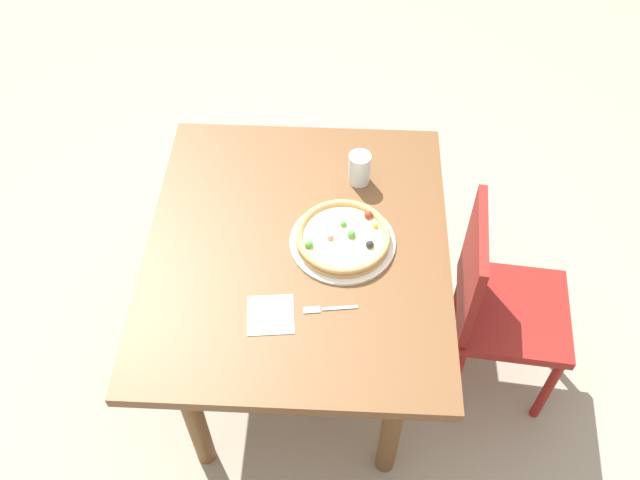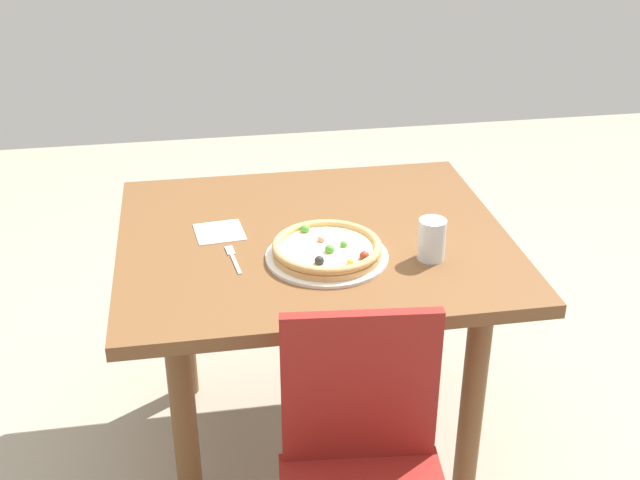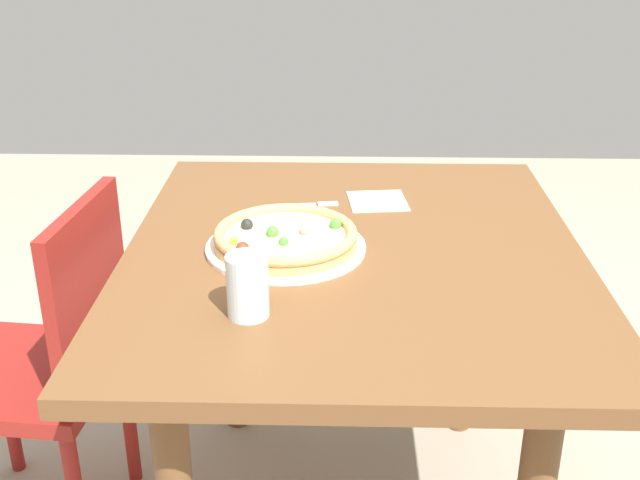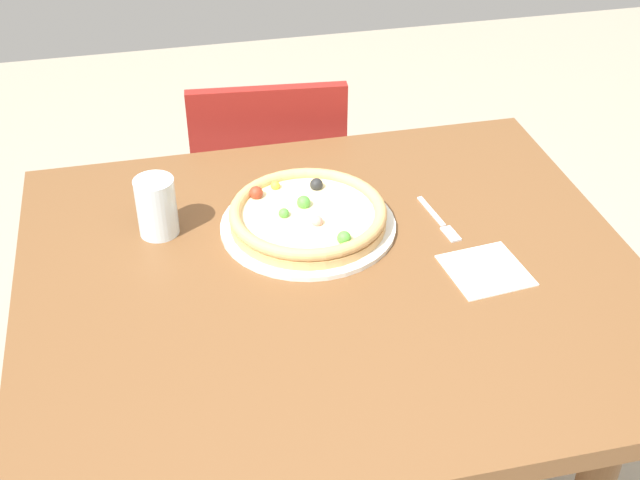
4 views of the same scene
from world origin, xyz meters
The scene contains 7 objects.
dining_table centered at (0.00, 0.00, 0.66)m, with size 1.14×0.99×0.78m.
chair_near centered at (0.01, -0.71, 0.48)m, with size 0.44×0.44×0.88m.
plate centered at (0.01, -0.15, 0.78)m, with size 0.35×0.35×0.01m, color silver.
pizza centered at (0.01, -0.15, 0.81)m, with size 0.31×0.31×0.05m.
fork centered at (-0.25, -0.10, 0.78)m, with size 0.04×0.17×0.00m.
drinking_glass centered at (0.30, -0.20, 0.84)m, with size 0.08×0.08×0.12m, color silver.
napkin centered at (-0.27, 0.06, 0.78)m, with size 0.14×0.14×0.00m, color white.
Camera 4 is at (0.29, 1.18, 1.72)m, focal length 46.87 mm.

